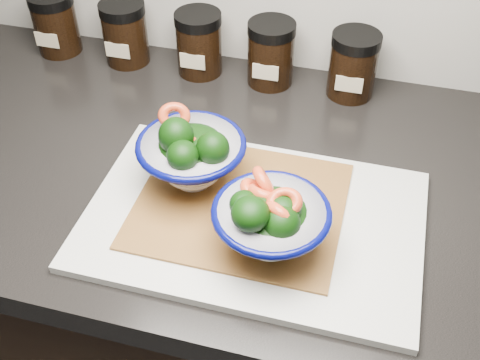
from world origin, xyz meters
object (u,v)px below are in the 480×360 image
(bowl_right, at_px, (270,221))
(spice_jar_c, at_px, (199,43))
(spice_jar_b, at_px, (125,33))
(bowl_left, at_px, (191,155))
(spice_jar_a, at_px, (55,23))
(spice_jar_d, at_px, (271,53))
(cutting_board, at_px, (253,220))
(spice_jar_e, at_px, (353,65))

(bowl_right, distance_m, spice_jar_c, 0.45)
(bowl_right, relative_size, spice_jar_b, 1.31)
(bowl_left, relative_size, spice_jar_b, 1.35)
(spice_jar_b, bearing_deg, spice_jar_c, 0.00)
(spice_jar_a, relative_size, spice_jar_d, 1.00)
(spice_jar_c, relative_size, spice_jar_d, 1.00)
(spice_jar_c, bearing_deg, spice_jar_d, 0.00)
(spice_jar_b, height_order, spice_jar_c, same)
(spice_jar_a, bearing_deg, spice_jar_c, 0.00)
(spice_jar_b, relative_size, spice_jar_d, 1.00)
(bowl_left, height_order, spice_jar_b, bowl_left)
(cutting_board, distance_m, bowl_right, 0.08)
(spice_jar_b, relative_size, spice_jar_c, 1.00)
(spice_jar_c, distance_m, spice_jar_d, 0.13)
(cutting_board, relative_size, spice_jar_c, 3.98)
(spice_jar_c, bearing_deg, cutting_board, -61.50)
(bowl_right, relative_size, spice_jar_e, 1.31)
(spice_jar_a, height_order, spice_jar_d, same)
(bowl_left, relative_size, spice_jar_e, 1.35)
(cutting_board, bearing_deg, bowl_right, -56.50)
(spice_jar_d, bearing_deg, spice_jar_c, 180.00)
(spice_jar_b, xyz_separation_m, spice_jar_e, (0.41, 0.00, 0.00))
(spice_jar_d, xyz_separation_m, spice_jar_e, (0.14, 0.00, 0.00))
(spice_jar_a, relative_size, spice_jar_e, 1.00)
(spice_jar_a, distance_m, spice_jar_d, 0.41)
(cutting_board, bearing_deg, bowl_left, 156.75)
(spice_jar_e, bearing_deg, spice_jar_a, 180.00)
(bowl_right, distance_m, spice_jar_d, 0.40)
(spice_jar_d, height_order, spice_jar_e, same)
(spice_jar_a, height_order, spice_jar_e, same)
(spice_jar_c, relative_size, spice_jar_e, 1.00)
(cutting_board, height_order, spice_jar_d, spice_jar_d)
(bowl_left, bearing_deg, spice_jar_c, 106.08)
(cutting_board, relative_size, spice_jar_b, 3.98)
(spice_jar_b, distance_m, spice_jar_c, 0.14)
(bowl_left, distance_m, spice_jar_d, 0.30)
(bowl_left, xyz_separation_m, spice_jar_b, (-0.23, 0.30, -0.01))
(spice_jar_b, bearing_deg, cutting_board, -46.37)
(spice_jar_a, bearing_deg, spice_jar_d, 0.00)
(spice_jar_b, distance_m, spice_jar_d, 0.27)
(spice_jar_c, bearing_deg, bowl_left, -73.92)
(cutting_board, distance_m, bowl_left, 0.12)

